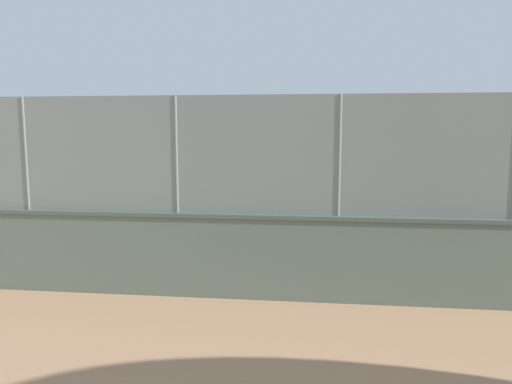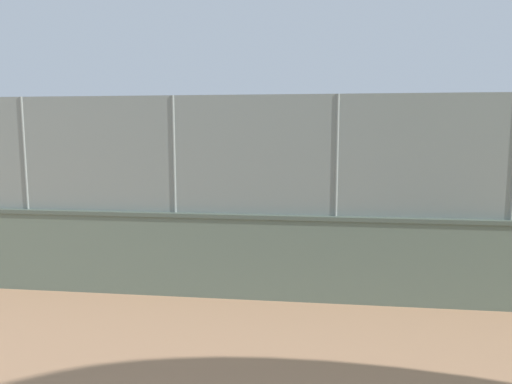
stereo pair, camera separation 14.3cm
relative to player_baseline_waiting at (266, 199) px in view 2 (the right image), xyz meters
The scene contains 7 objects.
ground_plane 3.61m from the player_baseline_waiting, 102.00° to the right, with size 260.00×260.00×0.00m, color tan.
perimeter_wall 7.89m from the player_baseline_waiting, 84.61° to the left, with size 32.24×1.33×1.70m.
fence_panel_on_wall 8.13m from the player_baseline_waiting, 84.61° to the left, with size 31.66×1.04×2.30m.
player_baseline_waiting is the anchor object (origin of this frame).
player_foreground_swinging 4.88m from the player_baseline_waiting, 70.54° to the right, with size 0.77×1.12×1.46m.
player_near_wall_returning 3.76m from the player_baseline_waiting, 141.30° to the left, with size 0.80×1.28×1.70m.
sports_ball 1.34m from the player_baseline_waiting, 63.29° to the left, with size 0.17×0.17×0.17m, color white.
Camera 2 is at (-1.61, 20.26, 3.33)m, focal length 33.35 mm.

